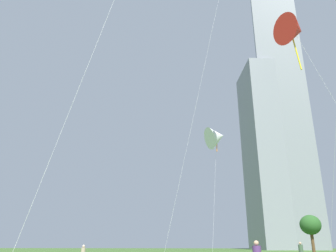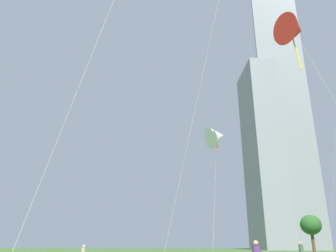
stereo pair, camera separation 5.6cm
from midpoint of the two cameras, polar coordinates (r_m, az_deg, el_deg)
person_standing_2 at (r=34.57m, az=21.89°, el=-19.20°), size 0.41×0.41×1.82m
kite_flying_3 at (r=45.43m, az=8.38°, el=-1.86°), size 3.87×10.22×17.05m
kite_flying_4 at (r=28.55m, az=20.70°, el=15.10°), size 6.52×3.37×18.64m
park_tree_0 at (r=43.06m, az=23.28°, el=-15.34°), size 2.35×2.35×4.82m
distant_highrise_0 at (r=117.97m, az=17.30°, el=-4.34°), size 17.55×20.75×61.65m
distant_highrise_1 at (r=125.22m, az=19.06°, el=4.62°), size 17.45×20.24×101.30m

